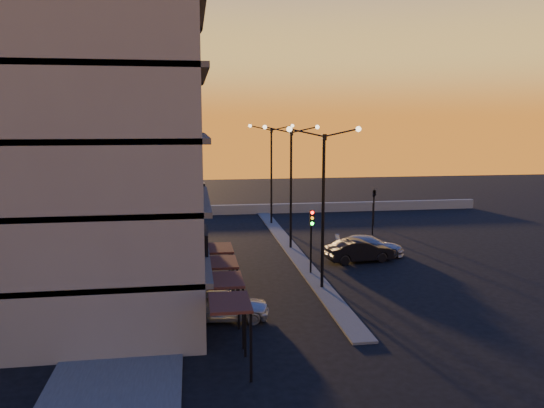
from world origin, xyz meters
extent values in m
plane|color=black|center=(0.00, 0.00, 0.00)|extent=(120.00, 120.00, 0.00)
cube|color=#494947|center=(-10.50, 4.00, 0.06)|extent=(5.00, 40.00, 0.12)
cube|color=#494947|center=(0.00, 10.00, 0.06)|extent=(1.20, 36.00, 0.12)
cube|color=slate|center=(2.00, 26.00, 0.50)|extent=(44.00, 0.50, 1.00)
cylinder|color=slate|center=(-14.00, 2.00, 12.50)|extent=(14.00, 14.00, 25.00)
cube|color=slate|center=(-14.00, -3.00, 12.50)|extent=(14.00, 10.00, 25.00)
cylinder|color=black|center=(-14.00, 2.00, 1.60)|extent=(14.16, 14.16, 2.40)
cube|color=black|center=(-6.80, -2.00, 3.60)|extent=(0.15, 3.20, 1.20)
cylinder|color=black|center=(0.00, 0.00, 4.50)|extent=(0.18, 0.18, 9.00)
cube|color=black|center=(0.00, 0.00, 8.90)|extent=(0.25, 0.25, 0.35)
sphere|color=#FFE5B2|center=(-2.00, 0.00, 9.35)|extent=(0.32, 0.32, 0.32)
sphere|color=#FFE5B2|center=(2.00, 0.00, 9.35)|extent=(0.32, 0.32, 0.32)
cylinder|color=black|center=(0.00, 10.00, 4.50)|extent=(0.18, 0.18, 9.00)
cube|color=black|center=(0.00, 10.00, 8.90)|extent=(0.25, 0.25, 0.35)
sphere|color=#FFE5B2|center=(-2.00, 10.00, 9.35)|extent=(0.32, 0.32, 0.32)
sphere|color=#FFE5B2|center=(2.00, 10.00, 9.35)|extent=(0.32, 0.32, 0.32)
cylinder|color=black|center=(0.00, 20.00, 4.50)|extent=(0.18, 0.18, 9.00)
cube|color=black|center=(0.00, 20.00, 8.90)|extent=(0.25, 0.25, 0.35)
sphere|color=#FFE5B2|center=(-2.00, 20.00, 9.35)|extent=(0.32, 0.32, 0.32)
sphere|color=#FFE5B2|center=(2.00, 20.00, 9.35)|extent=(0.32, 0.32, 0.32)
cylinder|color=black|center=(0.00, 3.00, 1.60)|extent=(0.12, 0.12, 3.20)
cube|color=black|center=(0.00, 2.82, 3.75)|extent=(0.28, 0.16, 1.00)
sphere|color=#FF0C05|center=(0.00, 2.72, 4.10)|extent=(0.20, 0.20, 0.20)
sphere|color=orange|center=(0.00, 2.72, 3.75)|extent=(0.20, 0.20, 0.20)
sphere|color=#0CFF26|center=(0.00, 2.72, 3.40)|extent=(0.20, 0.20, 0.20)
cylinder|color=black|center=(8.00, 14.00, 1.40)|extent=(0.12, 0.12, 2.80)
imported|color=black|center=(8.00, 14.00, 3.20)|extent=(0.13, 0.16, 0.80)
cylinder|color=black|center=(9.50, 18.00, 1.40)|extent=(0.12, 0.12, 2.80)
imported|color=black|center=(9.50, 18.00, 3.20)|extent=(0.42, 1.99, 0.80)
imported|color=#B7BABF|center=(-5.99, -4.06, 0.76)|extent=(4.62, 2.26, 1.52)
imported|color=black|center=(4.11, 5.59, 0.78)|extent=(4.92, 2.24, 1.57)
imported|color=#A1A2A8|center=(5.34, 7.15, 0.73)|extent=(5.33, 3.13, 1.45)
camera|label=1|loc=(-7.45, -29.34, 9.82)|focal=35.00mm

